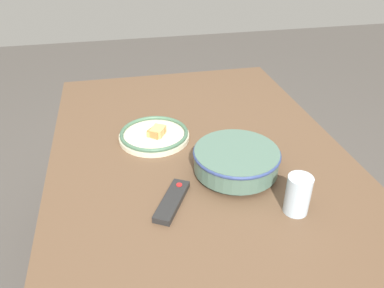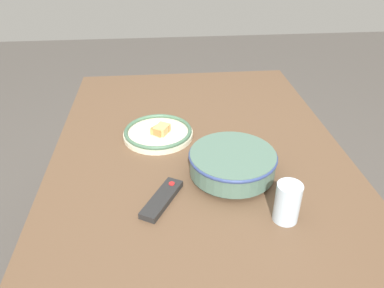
# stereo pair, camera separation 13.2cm
# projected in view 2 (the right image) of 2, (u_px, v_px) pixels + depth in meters

# --- Properties ---
(ground_plane) EXTENTS (8.00, 8.00, 0.00)m
(ground_plane) POSITION_uv_depth(u_px,v_px,m) (198.00, 283.00, 1.76)
(ground_plane) COLOR #4C4742
(dining_table) EXTENTS (1.54, 1.06, 0.74)m
(dining_table) POSITION_uv_depth(u_px,v_px,m) (199.00, 167.00, 1.40)
(dining_table) COLOR brown
(dining_table) RESTS_ON ground_plane
(noodle_bowl) EXTENTS (0.29, 0.29, 0.09)m
(noodle_bowl) POSITION_uv_depth(u_px,v_px,m) (232.00, 163.00, 1.21)
(noodle_bowl) COLOR #4C6B5B
(noodle_bowl) RESTS_ON dining_table
(food_plate) EXTENTS (0.27, 0.27, 0.05)m
(food_plate) POSITION_uv_depth(u_px,v_px,m) (158.00, 132.00, 1.45)
(food_plate) COLOR beige
(food_plate) RESTS_ON dining_table
(tv_remote) EXTENTS (0.19, 0.14, 0.02)m
(tv_remote) POSITION_uv_depth(u_px,v_px,m) (162.00, 199.00, 1.13)
(tv_remote) COLOR black
(tv_remote) RESTS_ON dining_table
(drinking_glass) EXTENTS (0.07, 0.07, 0.12)m
(drinking_glass) POSITION_uv_depth(u_px,v_px,m) (287.00, 202.00, 1.04)
(drinking_glass) COLOR silver
(drinking_glass) RESTS_ON dining_table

